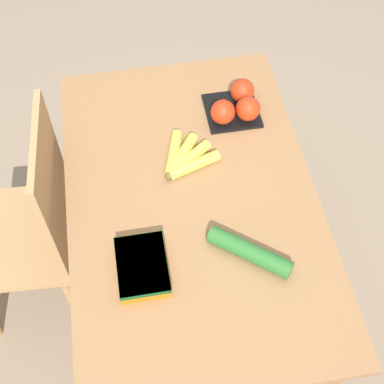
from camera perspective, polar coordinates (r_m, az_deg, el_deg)
name	(u,v)px	position (r m, az deg, el deg)	size (l,w,h in m)	color
ground_plane	(192,296)	(2.29, 0.00, -11.02)	(12.00, 12.00, 0.00)	gray
dining_table	(192,217)	(1.74, 0.00, -2.73)	(1.20, 0.77, 0.74)	#9E7044
chair	(32,227)	(1.96, -16.70, -3.59)	(0.44, 0.42, 0.95)	tan
banana_bunch	(184,159)	(1.71, -0.86, 3.55)	(0.19, 0.19, 0.04)	brown
tomato_pack	(237,105)	(1.83, 4.80, 9.25)	(0.18, 0.18, 0.09)	black
carrot_bag	(142,266)	(1.50, -5.33, -7.89)	(0.19, 0.14, 0.04)	orange
cucumber_near	(250,252)	(1.52, 6.18, -6.37)	(0.20, 0.23, 0.05)	#2D702D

